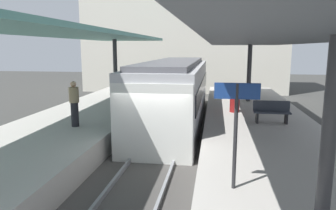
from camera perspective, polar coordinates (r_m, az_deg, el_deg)
name	(u,v)px	position (r m, az deg, el deg)	size (l,w,h in m)	color
ground_plane	(155,163)	(11.02, -2.39, -10.46)	(80.00, 80.00, 0.00)	#383835
platform_left	(50,144)	(12.13, -20.45, -6.67)	(4.40, 28.00, 1.00)	#ADA8A0
platform_right	(270,155)	(10.83, 17.99, -8.54)	(4.40, 28.00, 1.00)	#ADA8A0
track_ballast	(155,161)	(10.98, -2.40, -9.97)	(3.20, 28.00, 0.20)	#423F3D
rail_near_side	(134,155)	(11.08, -6.11, -8.91)	(0.08, 28.00, 0.14)	slate
rail_far_side	(176,157)	(10.82, 1.39, -9.33)	(0.08, 28.00, 0.14)	slate
commuter_train	(174,93)	(15.50, 1.13, 2.19)	(2.78, 11.34, 3.10)	#ADADB2
canopy_left	(62,34)	(12.90, -18.50, 12.10)	(4.18, 21.00, 3.56)	#333335
canopy_right	(270,41)	(11.67, 17.86, 10.90)	(4.18, 21.00, 3.25)	#333335
platform_bench	(271,111)	(12.99, 18.15, -1.06)	(1.40, 0.41, 0.86)	black
platform_sign	(236,112)	(6.49, 12.21, -1.25)	(0.90, 0.08, 2.21)	#262628
litter_bin	(235,103)	(14.79, 11.92, 0.30)	(0.44, 0.44, 0.80)	maroon
passenger_near_bench	(74,103)	(12.22, -16.54, 0.33)	(0.36, 0.36, 1.70)	#232328
station_building_backdrop	(185,31)	(30.31, 3.05, 13.23)	(18.00, 6.00, 11.00)	beige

